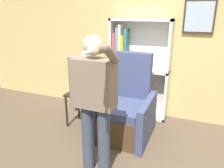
{
  "coord_description": "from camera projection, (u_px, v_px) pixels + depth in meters",
  "views": [
    {
      "loc": [
        0.82,
        -1.94,
        1.93
      ],
      "look_at": [
        -0.21,
        0.58,
        1.02
      ],
      "focal_mm": 35.0,
      "sensor_mm": 36.0,
      "label": 1
    }
  ],
  "objects": [
    {
      "name": "bookcase",
      "position": [
        132.0,
        69.0,
        4.08
      ],
      "size": [
        1.09,
        0.28,
        1.81
      ],
      "color": "white",
      "rests_on": "ground_plane"
    },
    {
      "name": "side_table",
      "position": [
        82.0,
        98.0,
        3.8
      ],
      "size": [
        0.46,
        0.46,
        0.6
      ],
      "color": "black",
      "rests_on": "ground_plane"
    },
    {
      "name": "armchair",
      "position": [
        126.0,
        112.0,
        3.51
      ],
      "size": [
        0.82,
        0.9,
        1.31
      ],
      "color": "#4C3823",
      "rests_on": "ground_plane"
    },
    {
      "name": "table_lamp",
      "position": [
        81.0,
        74.0,
        3.66
      ],
      "size": [
        0.25,
        0.25,
        0.43
      ],
      "color": "#B7B2A8",
      "rests_on": "side_table"
    },
    {
      "name": "person_standing",
      "position": [
        94.0,
        98.0,
        2.49
      ],
      "size": [
        0.62,
        0.78,
        1.7
      ],
      "color": "#384256",
      "rests_on": "ground_plane"
    },
    {
      "name": "wall_back",
      "position": [
        153.0,
        42.0,
        3.94
      ],
      "size": [
        8.0,
        0.11,
        2.8
      ],
      "color": "tan",
      "rests_on": "ground_plane"
    }
  ]
}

